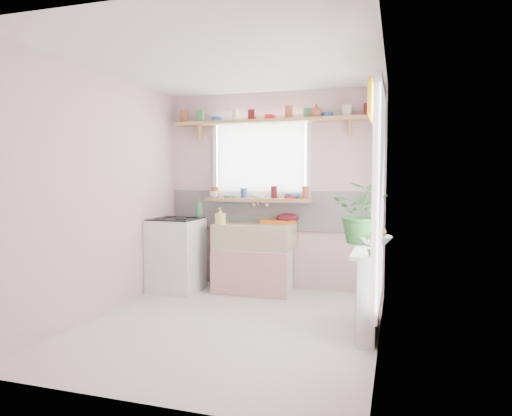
% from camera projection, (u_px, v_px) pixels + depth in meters
% --- Properties ---
extents(room, '(3.20, 3.20, 3.20)m').
position_uv_depth(room, '(314.00, 182.00, 4.94)').
color(room, silver).
rests_on(room, ground).
extents(sink_unit, '(0.95, 0.65, 1.11)m').
position_uv_depth(sink_unit, '(254.00, 257.00, 5.66)').
color(sink_unit, white).
rests_on(sink_unit, ground).
extents(cooker, '(0.58, 0.58, 0.93)m').
position_uv_depth(cooker, '(176.00, 254.00, 5.71)').
color(cooker, white).
rests_on(cooker, ground).
extents(radiator_ledge, '(0.22, 0.95, 0.78)m').
position_uv_depth(radiator_ledge, '(369.00, 289.00, 4.19)').
color(radiator_ledge, white).
rests_on(radiator_ledge, ground).
extents(windowsill, '(1.40, 0.22, 0.04)m').
position_uv_depth(windowsill, '(259.00, 200.00, 5.79)').
color(windowsill, tan).
rests_on(windowsill, room).
extents(pine_shelf, '(2.52, 0.24, 0.04)m').
position_uv_depth(pine_shelf, '(270.00, 121.00, 5.66)').
color(pine_shelf, tan).
rests_on(pine_shelf, room).
extents(shelf_crockery, '(2.47, 0.11, 0.12)m').
position_uv_depth(shelf_crockery, '(270.00, 115.00, 5.66)').
color(shelf_crockery, '#A55133').
rests_on(shelf_crockery, pine_shelf).
extents(sill_crockery, '(1.35, 0.11, 0.12)m').
position_uv_depth(sill_crockery, '(257.00, 194.00, 5.79)').
color(sill_crockery, '#A55133').
rests_on(sill_crockery, windowsill).
extents(dish_tray, '(0.49, 0.40, 0.04)m').
position_uv_depth(dish_tray, '(278.00, 221.00, 5.75)').
color(dish_tray, orange).
rests_on(dish_tray, sink_unit).
extents(colander, '(0.36, 0.36, 0.13)m').
position_uv_depth(colander, '(288.00, 218.00, 5.69)').
color(colander, '#580F1A').
rests_on(colander, sink_unit).
extents(jade_plant, '(0.65, 0.60, 0.60)m').
position_uv_depth(jade_plant, '(363.00, 213.00, 4.47)').
color(jade_plant, '#2C6F2D').
rests_on(jade_plant, radiator_ledge).
extents(fruit_bowl, '(0.37, 0.37, 0.08)m').
position_uv_depth(fruit_bowl, '(375.00, 240.00, 4.43)').
color(fruit_bowl, white).
rests_on(fruit_bowl, radiator_ledge).
extents(herb_pot, '(0.11, 0.08, 0.21)m').
position_uv_depth(herb_pot, '(371.00, 244.00, 3.77)').
color(herb_pot, '#366729').
rests_on(herb_pot, radiator_ledge).
extents(soap_bottle_sink, '(0.12, 0.12, 0.20)m').
position_uv_depth(soap_bottle_sink, '(220.00, 216.00, 5.55)').
color(soap_bottle_sink, '#F4FD70').
rests_on(soap_bottle_sink, sink_unit).
extents(sill_cup, '(0.14, 0.14, 0.09)m').
position_uv_depth(sill_cup, '(214.00, 194.00, 5.90)').
color(sill_cup, silver).
rests_on(sill_cup, windowsill).
extents(sill_bowl, '(0.24, 0.24, 0.06)m').
position_uv_depth(sill_bowl, '(292.00, 196.00, 5.71)').
color(sill_bowl, teal).
rests_on(sill_bowl, windowsill).
extents(shelf_vase, '(0.17, 0.17, 0.16)m').
position_uv_depth(shelf_vase, '(316.00, 110.00, 5.43)').
color(shelf_vase, '#A24931').
rests_on(shelf_vase, pine_shelf).
extents(cooker_bottle, '(0.11, 0.11, 0.24)m').
position_uv_depth(cooker_bottle, '(199.00, 208.00, 5.80)').
color(cooker_bottle, '#3E7D53').
rests_on(cooker_bottle, cooker).
extents(fruit, '(0.20, 0.14, 0.10)m').
position_uv_depth(fruit, '(376.00, 234.00, 4.43)').
color(fruit, orange).
rests_on(fruit, fruit_bowl).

